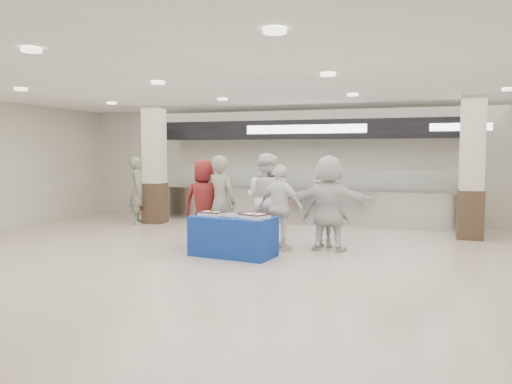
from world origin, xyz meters
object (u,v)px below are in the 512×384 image
(sheet_cake_left, at_px, (212,213))
(chef_short, at_px, (281,208))
(civilian_maroon, at_px, (205,203))
(soldier_b, at_px, (326,209))
(soldier_a, at_px, (221,202))
(cupcake_tray, at_px, (231,215))
(civilian_white, at_px, (329,203))
(soldier_bg, at_px, (138,190))
(sheet_cake_right, at_px, (254,215))
(chef_tall, at_px, (266,199))
(display_table, at_px, (233,236))

(sheet_cake_left, xyz_separation_m, chef_short, (1.16, 0.78, 0.06))
(civilian_maroon, relative_size, soldier_b, 1.17)
(sheet_cake_left, height_order, soldier_a, soldier_a)
(civilian_maroon, bearing_deg, cupcake_tray, 130.34)
(chef_short, bearing_deg, civilian_white, -146.32)
(cupcake_tray, bearing_deg, civilian_maroon, 138.98)
(soldier_a, xyz_separation_m, soldier_b, (2.00, 0.79, -0.17))
(soldier_bg, bearing_deg, soldier_b, -130.66)
(sheet_cake_right, distance_m, soldier_b, 1.85)
(sheet_cake_left, distance_m, chef_short, 1.39)
(chef_tall, bearing_deg, sheet_cake_left, 79.33)
(sheet_cake_right, relative_size, civilian_maroon, 0.33)
(civilian_maroon, bearing_deg, sheet_cake_right, 140.23)
(cupcake_tray, bearing_deg, soldier_a, 125.89)
(display_table, height_order, civilian_white, civilian_white)
(civilian_maroon, bearing_deg, sheet_cake_left, 114.48)
(chef_short, bearing_deg, soldier_bg, -8.45)
(cupcake_tray, distance_m, soldier_b, 2.11)
(sheet_cake_right, bearing_deg, civilian_maroon, 148.86)
(cupcake_tray, relative_size, civilian_white, 0.23)
(sheet_cake_right, relative_size, soldier_a, 0.32)
(display_table, distance_m, sheet_cake_right, 0.62)
(chef_short, bearing_deg, chef_tall, -32.93)
(sheet_cake_left, distance_m, chef_tall, 1.54)
(sheet_cake_right, relative_size, civilian_white, 0.32)
(soldier_a, distance_m, chef_short, 1.23)
(civilian_maroon, bearing_deg, soldier_b, -172.21)
(display_table, relative_size, chef_short, 0.91)
(display_table, distance_m, sheet_cake_left, 0.62)
(civilian_maroon, relative_size, civilian_white, 0.96)
(chef_tall, relative_size, soldier_bg, 1.05)
(soldier_b, bearing_deg, sheet_cake_right, 61.47)
(soldier_a, bearing_deg, chef_tall, -120.14)
(civilian_white, relative_size, soldier_bg, 1.04)
(chef_tall, distance_m, chef_short, 0.78)
(civilian_maroon, bearing_deg, civilian_white, 179.22)
(soldier_b, distance_m, soldier_bg, 5.67)
(display_table, relative_size, chef_tall, 0.80)
(soldier_b, height_order, civilian_white, civilian_white)
(soldier_b, bearing_deg, civilian_maroon, 22.47)
(soldier_a, xyz_separation_m, chef_tall, (0.73, 0.76, 0.02))
(civilian_maroon, bearing_deg, soldier_bg, -46.42)
(display_table, distance_m, soldier_b, 2.11)
(chef_short, height_order, civilian_white, civilian_white)
(sheet_cake_left, bearing_deg, sheet_cake_right, -7.65)
(chef_tall, bearing_deg, display_table, 96.57)
(sheet_cake_right, bearing_deg, sheet_cake_left, 172.35)
(display_table, distance_m, soldier_a, 1.00)
(civilian_maroon, distance_m, chef_tall, 1.31)
(civilian_white, bearing_deg, cupcake_tray, 32.50)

